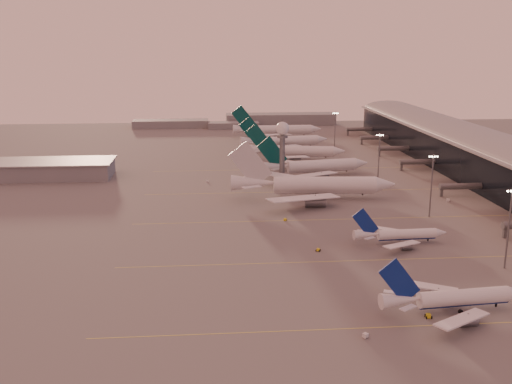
{
  "coord_description": "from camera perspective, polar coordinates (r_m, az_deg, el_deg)",
  "views": [
    {
      "loc": [
        -31.19,
        -163.54,
        66.52
      ],
      "look_at": [
        -12.82,
        58.81,
        10.59
      ],
      "focal_mm": 42.0,
      "sensor_mm": 36.0,
      "label": 1
    }
  ],
  "objects": [
    {
      "name": "gsv_tug_far",
      "position": [
        267.76,
        5.28,
        -0.27
      ],
      "size": [
        2.93,
        3.69,
        0.92
      ],
      "color": "silver",
      "rests_on": "ground"
    },
    {
      "name": "mast_d",
      "position": [
        375.79,
        7.53,
        5.88
      ],
      "size": [
        3.6,
        0.56,
        25.0
      ],
      "color": "#595C61",
      "rests_on": "ground"
    },
    {
      "name": "gsv_tug_near",
      "position": [
        157.54,
        16.1,
        -11.29
      ],
      "size": [
        2.28,
        3.61,
        1.0
      ],
      "color": "yellow",
      "rests_on": "ground"
    },
    {
      "name": "terminal",
      "position": [
        312.01,
        21.86,
        2.71
      ],
      "size": [
        57.0,
        362.0,
        23.04
      ],
      "color": "black",
      "rests_on": "ground"
    },
    {
      "name": "mast_a",
      "position": [
        193.61,
        22.96,
        -2.9
      ],
      "size": [
        3.6,
        0.56,
        25.0
      ],
      "color": "#595C61",
      "rests_on": "ground"
    },
    {
      "name": "taxiway_markings",
      "position": [
        237.41,
        10.42,
        -2.43
      ],
      "size": [
        180.0,
        185.25,
        0.02
      ],
      "color": "#D2C94A",
      "rests_on": "ground"
    },
    {
      "name": "gsv_truck_c",
      "position": [
        229.88,
        2.88,
        -2.5
      ],
      "size": [
        5.17,
        3.55,
        1.97
      ],
      "color": "yellow",
      "rests_on": "ground"
    },
    {
      "name": "gsv_tug_mid",
      "position": [
        197.93,
        5.94,
        -5.51
      ],
      "size": [
        3.49,
        3.1,
        0.86
      ],
      "color": "yellow",
      "rests_on": "ground"
    },
    {
      "name": "greentail_d",
      "position": [
        431.09,
        2.08,
        5.75
      ],
      "size": [
        64.74,
        52.28,
        23.51
      ],
      "color": "silver",
      "rests_on": "ground"
    },
    {
      "name": "gsv_catering_b",
      "position": [
        269.37,
        17.91,
        -0.41
      ],
      "size": [
        6.17,
        3.98,
        4.68
      ],
      "color": "silver",
      "rests_on": "ground"
    },
    {
      "name": "narrowbody_near",
      "position": [
        161.37,
        18.3,
        -9.8
      ],
      "size": [
        40.05,
        31.85,
        15.65
      ],
      "color": "silver",
      "rests_on": "ground"
    },
    {
      "name": "radar_tower",
      "position": [
        289.45,
        2.53,
        5.0
      ],
      "size": [
        6.4,
        6.4,
        31.1
      ],
      "color": "#595C61",
      "rests_on": "ground"
    },
    {
      "name": "mast_b",
      "position": [
        240.78,
        16.38,
        0.83
      ],
      "size": [
        3.6,
        0.56,
        25.0
      ],
      "color": "#595C61",
      "rests_on": "ground"
    },
    {
      "name": "distant_horizon",
      "position": [
        493.83,
        -0.77,
        6.79
      ],
      "size": [
        165.0,
        37.5,
        9.0
      ],
      "color": "slate",
      "rests_on": "ground"
    },
    {
      "name": "greentail_a",
      "position": [
        307.37,
        5.61,
        2.24
      ],
      "size": [
        59.44,
        47.61,
        21.75
      ],
      "color": "silver",
      "rests_on": "ground"
    },
    {
      "name": "ground",
      "position": [
        179.28,
        5.69,
        -7.78
      ],
      "size": [
        700.0,
        700.0,
        0.0
      ],
      "primitive_type": "plane",
      "color": "#5E5B5C",
      "rests_on": "ground"
    },
    {
      "name": "gsv_truck_d",
      "position": [
        293.94,
        -4.64,
        1.14
      ],
      "size": [
        1.88,
        4.69,
        1.87
      ],
      "color": "silver",
      "rests_on": "ground"
    },
    {
      "name": "gsv_truck_a",
      "position": [
        144.64,
        10.51,
        -13.03
      ],
      "size": [
        5.91,
        5.03,
        2.33
      ],
      "color": "silver",
      "rests_on": "ground"
    },
    {
      "name": "greentail_c",
      "position": [
        385.7,
        2.75,
        4.69
      ],
      "size": [
        58.41,
        46.86,
        21.3
      ],
      "color": "silver",
      "rests_on": "ground"
    },
    {
      "name": "greentail_b",
      "position": [
        349.98,
        3.85,
        3.71
      ],
      "size": [
        57.95,
        46.51,
        21.11
      ],
      "color": "silver",
      "rests_on": "ground"
    },
    {
      "name": "mast_c",
      "position": [
        290.17,
        11.63,
        3.3
      ],
      "size": [
        3.6,
        0.56,
        25.0
      ],
      "color": "#595C61",
      "rests_on": "ground"
    },
    {
      "name": "narrowbody_mid",
      "position": [
        209.2,
        13.57,
        -4.11
      ],
      "size": [
        33.5,
        26.72,
        13.08
      ],
      "color": "silver",
      "rests_on": "ground"
    },
    {
      "name": "gsv_truck_b",
      "position": [
        221.0,
        16.41,
        -3.72
      ],
      "size": [
        6.0,
        3.43,
        2.29
      ],
      "color": "silver",
      "rests_on": "ground"
    },
    {
      "name": "widebody_white",
      "position": [
        262.41,
        5.52,
        0.32
      ],
      "size": [
        72.85,
        58.19,
        25.61
      ],
      "color": "silver",
      "rests_on": "ground"
    },
    {
      "name": "hangar",
      "position": [
        322.32,
        -20.63,
        2.04
      ],
      "size": [
        82.0,
        27.0,
        8.5
      ],
      "color": "slate",
      "rests_on": "ground"
    }
  ]
}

